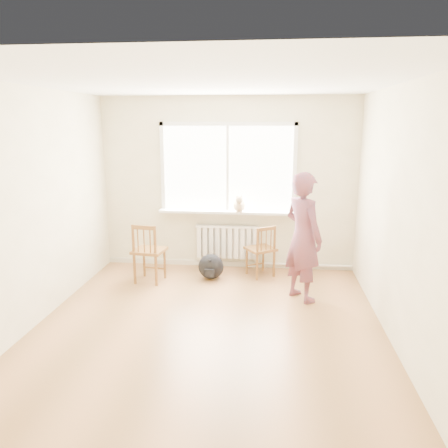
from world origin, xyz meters
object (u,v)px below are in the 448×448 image
(chair_right, at_px, (262,251))
(backpack, at_px, (211,267))
(person, at_px, (303,237))
(chair_left, at_px, (148,253))
(cat, at_px, (239,204))

(chair_right, bearing_deg, backpack, -19.76)
(person, bearing_deg, chair_right, -4.14)
(chair_left, height_order, backpack, chair_left)
(chair_right, xyz_separation_m, cat, (-0.37, 0.24, 0.66))
(chair_right, bearing_deg, cat, -67.10)
(cat, bearing_deg, person, -51.40)
(chair_left, relative_size, cat, 2.03)
(chair_left, xyz_separation_m, chair_right, (1.65, 0.43, -0.04))
(chair_left, distance_m, person, 2.26)
(backpack, bearing_deg, chair_left, -164.98)
(chair_right, height_order, person, person)
(person, bearing_deg, backpack, 26.63)
(chair_left, relative_size, chair_right, 1.11)
(chair_right, bearing_deg, chair_left, -19.37)
(person, relative_size, backpack, 4.45)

